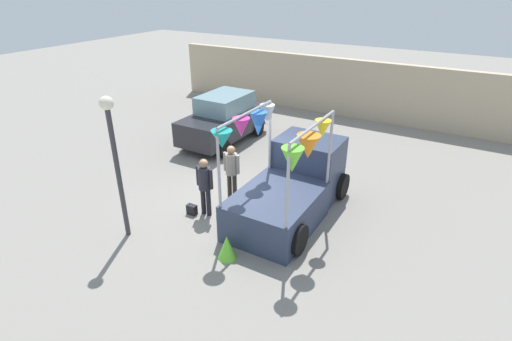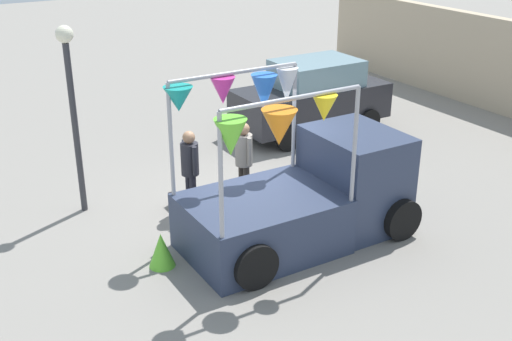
{
  "view_description": "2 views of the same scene",
  "coord_description": "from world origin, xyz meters",
  "px_view_note": "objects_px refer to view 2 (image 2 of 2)",
  "views": [
    {
      "loc": [
        5.44,
        -8.27,
        5.95
      ],
      "look_at": [
        0.82,
        -0.35,
        1.45
      ],
      "focal_mm": 28.0,
      "sensor_mm": 36.0,
      "label": 1
    },
    {
      "loc": [
        9.8,
        -5.55,
        5.66
      ],
      "look_at": [
        0.72,
        -0.1,
        1.14
      ],
      "focal_mm": 45.0,
      "sensor_mm": 36.0,
      "label": 2
    }
  ],
  "objects_px": {
    "vendor_truck": "(310,191)",
    "handbag": "(175,201)",
    "person_customer": "(190,164)",
    "person_vendor": "(244,155)",
    "folded_kite_bundle_lime": "(161,250)",
    "street_lamp": "(71,93)",
    "parked_car": "(312,97)"
  },
  "relations": [
    {
      "from": "handbag",
      "to": "folded_kite_bundle_lime",
      "type": "distance_m",
      "value": 2.21
    },
    {
      "from": "person_customer",
      "to": "handbag",
      "type": "relative_size",
      "value": 5.94
    },
    {
      "from": "street_lamp",
      "to": "vendor_truck",
      "type": "bearing_deg",
      "value": 45.72
    },
    {
      "from": "handbag",
      "to": "folded_kite_bundle_lime",
      "type": "relative_size",
      "value": 0.47
    },
    {
      "from": "vendor_truck",
      "to": "handbag",
      "type": "xyz_separation_m",
      "value": [
        -2.29,
        -1.61,
        -0.74
      ]
    },
    {
      "from": "handbag",
      "to": "person_vendor",
      "type": "bearing_deg",
      "value": 70.06
    },
    {
      "from": "person_customer",
      "to": "handbag",
      "type": "height_order",
      "value": "person_customer"
    },
    {
      "from": "person_customer",
      "to": "street_lamp",
      "type": "relative_size",
      "value": 0.46
    },
    {
      "from": "vendor_truck",
      "to": "handbag",
      "type": "relative_size",
      "value": 14.73
    },
    {
      "from": "person_customer",
      "to": "folded_kite_bundle_lime",
      "type": "relative_size",
      "value": 2.77
    },
    {
      "from": "vendor_truck",
      "to": "person_customer",
      "type": "relative_size",
      "value": 2.48
    },
    {
      "from": "person_customer",
      "to": "street_lamp",
      "type": "distance_m",
      "value": 2.53
    },
    {
      "from": "parked_car",
      "to": "street_lamp",
      "type": "height_order",
      "value": "street_lamp"
    },
    {
      "from": "person_customer",
      "to": "handbag",
      "type": "xyz_separation_m",
      "value": [
        -0.35,
        -0.2,
        -0.86
      ]
    },
    {
      "from": "person_customer",
      "to": "person_vendor",
      "type": "relative_size",
      "value": 1.0
    },
    {
      "from": "person_vendor",
      "to": "folded_kite_bundle_lime",
      "type": "distance_m",
      "value": 2.89
    },
    {
      "from": "parked_car",
      "to": "person_vendor",
      "type": "height_order",
      "value": "parked_car"
    },
    {
      "from": "vendor_truck",
      "to": "folded_kite_bundle_lime",
      "type": "xyz_separation_m",
      "value": [
        -0.38,
        -2.7,
        -0.58
      ]
    },
    {
      "from": "parked_car",
      "to": "street_lamp",
      "type": "bearing_deg",
      "value": -77.37
    },
    {
      "from": "person_vendor",
      "to": "folded_kite_bundle_lime",
      "type": "height_order",
      "value": "person_vendor"
    },
    {
      "from": "parked_car",
      "to": "person_customer",
      "type": "relative_size",
      "value": 2.41
    },
    {
      "from": "parked_car",
      "to": "person_customer",
      "type": "xyz_separation_m",
      "value": [
        2.61,
        -4.71,
        0.06
      ]
    },
    {
      "from": "parked_car",
      "to": "person_customer",
      "type": "height_order",
      "value": "parked_car"
    },
    {
      "from": "person_customer",
      "to": "street_lamp",
      "type": "height_order",
      "value": "street_lamp"
    },
    {
      "from": "person_customer",
      "to": "person_vendor",
      "type": "height_order",
      "value": "person_vendor"
    },
    {
      "from": "person_vendor",
      "to": "handbag",
      "type": "bearing_deg",
      "value": -109.94
    },
    {
      "from": "vendor_truck",
      "to": "person_vendor",
      "type": "relative_size",
      "value": 2.48
    },
    {
      "from": "vendor_truck",
      "to": "handbag",
      "type": "distance_m",
      "value": 2.9
    },
    {
      "from": "folded_kite_bundle_lime",
      "to": "parked_car",
      "type": "bearing_deg",
      "value": 124.77
    },
    {
      "from": "vendor_truck",
      "to": "street_lamp",
      "type": "distance_m",
      "value": 4.69
    },
    {
      "from": "parked_car",
      "to": "folded_kite_bundle_lime",
      "type": "xyz_separation_m",
      "value": [
        4.17,
        -6.01,
        -0.64
      ]
    },
    {
      "from": "vendor_truck",
      "to": "parked_car",
      "type": "relative_size",
      "value": 1.03
    }
  ]
}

